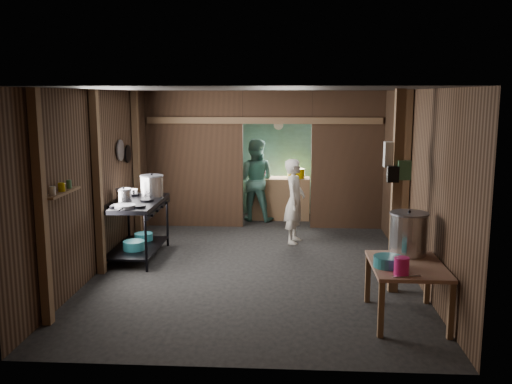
# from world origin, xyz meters

# --- Properties ---
(floor) EXTENTS (4.50, 7.00, 0.00)m
(floor) POSITION_xyz_m (0.00, 0.00, 0.00)
(floor) COLOR black
(floor) RESTS_ON ground
(ceiling) EXTENTS (4.50, 7.00, 0.00)m
(ceiling) POSITION_xyz_m (0.00, 0.00, 2.60)
(ceiling) COLOR #31302F
(ceiling) RESTS_ON ground
(wall_back) EXTENTS (4.50, 0.00, 2.60)m
(wall_back) POSITION_xyz_m (0.00, 3.50, 1.30)
(wall_back) COLOR brown
(wall_back) RESTS_ON ground
(wall_front) EXTENTS (4.50, 0.00, 2.60)m
(wall_front) POSITION_xyz_m (0.00, -3.50, 1.30)
(wall_front) COLOR brown
(wall_front) RESTS_ON ground
(wall_left) EXTENTS (0.00, 7.00, 2.60)m
(wall_left) POSITION_xyz_m (-2.25, 0.00, 1.30)
(wall_left) COLOR brown
(wall_left) RESTS_ON ground
(wall_right) EXTENTS (0.00, 7.00, 2.60)m
(wall_right) POSITION_xyz_m (2.25, 0.00, 1.30)
(wall_right) COLOR brown
(wall_right) RESTS_ON ground
(partition_left) EXTENTS (1.85, 0.10, 2.60)m
(partition_left) POSITION_xyz_m (-1.32, 2.20, 1.30)
(partition_left) COLOR #543421
(partition_left) RESTS_ON floor
(partition_right) EXTENTS (1.35, 0.10, 2.60)m
(partition_right) POSITION_xyz_m (1.57, 2.20, 1.30)
(partition_right) COLOR #543421
(partition_right) RESTS_ON floor
(partition_header) EXTENTS (1.30, 0.10, 0.60)m
(partition_header) POSITION_xyz_m (0.25, 2.20, 2.30)
(partition_header) COLOR #543421
(partition_header) RESTS_ON wall_back
(turquoise_panel) EXTENTS (4.40, 0.06, 2.50)m
(turquoise_panel) POSITION_xyz_m (0.00, 3.44, 1.25)
(turquoise_panel) COLOR #5DA69E
(turquoise_panel) RESTS_ON wall_back
(back_counter) EXTENTS (1.20, 0.50, 0.85)m
(back_counter) POSITION_xyz_m (0.30, 2.95, 0.42)
(back_counter) COLOR brown
(back_counter) RESTS_ON floor
(wall_clock) EXTENTS (0.20, 0.03, 0.20)m
(wall_clock) POSITION_xyz_m (0.25, 3.40, 1.90)
(wall_clock) COLOR silver
(wall_clock) RESTS_ON wall_back
(post_left_a) EXTENTS (0.10, 0.12, 2.60)m
(post_left_a) POSITION_xyz_m (-2.18, -2.60, 1.30)
(post_left_a) COLOR brown
(post_left_a) RESTS_ON floor
(post_left_b) EXTENTS (0.10, 0.12, 2.60)m
(post_left_b) POSITION_xyz_m (-2.18, -0.80, 1.30)
(post_left_b) COLOR brown
(post_left_b) RESTS_ON floor
(post_left_c) EXTENTS (0.10, 0.12, 2.60)m
(post_left_c) POSITION_xyz_m (-2.18, 1.20, 1.30)
(post_left_c) COLOR brown
(post_left_c) RESTS_ON floor
(post_right) EXTENTS (0.10, 0.12, 2.60)m
(post_right) POSITION_xyz_m (2.18, -0.20, 1.30)
(post_right) COLOR brown
(post_right) RESTS_ON floor
(post_free) EXTENTS (0.12, 0.12, 2.60)m
(post_free) POSITION_xyz_m (1.85, -1.30, 1.30)
(post_free) COLOR brown
(post_free) RESTS_ON floor
(cross_beam) EXTENTS (4.40, 0.12, 0.12)m
(cross_beam) POSITION_xyz_m (0.00, 2.15, 2.05)
(cross_beam) COLOR brown
(cross_beam) RESTS_ON wall_left
(pan_lid_big) EXTENTS (0.03, 0.34, 0.34)m
(pan_lid_big) POSITION_xyz_m (-2.21, 0.40, 1.65)
(pan_lid_big) COLOR slate
(pan_lid_big) RESTS_ON wall_left
(pan_lid_small) EXTENTS (0.03, 0.30, 0.30)m
(pan_lid_small) POSITION_xyz_m (-2.21, 0.80, 1.55)
(pan_lid_small) COLOR black
(pan_lid_small) RESTS_ON wall_left
(wall_shelf) EXTENTS (0.14, 0.80, 0.03)m
(wall_shelf) POSITION_xyz_m (-2.15, -2.10, 1.40)
(wall_shelf) COLOR brown
(wall_shelf) RESTS_ON wall_left
(jar_white) EXTENTS (0.07, 0.07, 0.10)m
(jar_white) POSITION_xyz_m (-2.15, -2.35, 1.47)
(jar_white) COLOR silver
(jar_white) RESTS_ON wall_shelf
(jar_yellow) EXTENTS (0.08, 0.08, 0.10)m
(jar_yellow) POSITION_xyz_m (-2.15, -2.10, 1.47)
(jar_yellow) COLOR #B39A00
(jar_yellow) RESTS_ON wall_shelf
(jar_green) EXTENTS (0.06, 0.06, 0.10)m
(jar_green) POSITION_xyz_m (-2.15, -1.88, 1.47)
(jar_green) COLOR #437E54
(jar_green) RESTS_ON wall_shelf
(bag_white) EXTENTS (0.22, 0.15, 0.32)m
(bag_white) POSITION_xyz_m (1.80, -1.22, 1.78)
(bag_white) COLOR silver
(bag_white) RESTS_ON post_free
(bag_green) EXTENTS (0.16, 0.12, 0.24)m
(bag_green) POSITION_xyz_m (1.92, -1.36, 1.60)
(bag_green) COLOR #437E54
(bag_green) RESTS_ON post_free
(bag_black) EXTENTS (0.14, 0.10, 0.20)m
(bag_black) POSITION_xyz_m (1.78, -1.38, 1.55)
(bag_black) COLOR black
(bag_black) RESTS_ON post_free
(gas_range) EXTENTS (0.79, 1.53, 0.91)m
(gas_range) POSITION_xyz_m (-1.88, -0.01, 0.45)
(gas_range) COLOR black
(gas_range) RESTS_ON floor
(prep_table) EXTENTS (0.80, 1.10, 0.65)m
(prep_table) POSITION_xyz_m (1.83, -2.22, 0.33)
(prep_table) COLOR #9E795B
(prep_table) RESTS_ON floor
(stove_pot_large) EXTENTS (0.38, 0.38, 0.37)m
(stove_pot_large) POSITION_xyz_m (-1.71, 0.37, 1.07)
(stove_pot_large) COLOR silver
(stove_pot_large) RESTS_ON gas_range
(stove_pot_med) EXTENTS (0.31, 0.31, 0.22)m
(stove_pot_med) POSITION_xyz_m (-2.05, -0.04, 0.99)
(stove_pot_med) COLOR silver
(stove_pot_med) RESTS_ON gas_range
(stove_saucepan) EXTENTS (0.21, 0.21, 0.10)m
(stove_saucepan) POSITION_xyz_m (-2.05, 0.47, 0.96)
(stove_saucepan) COLOR silver
(stove_saucepan) RESTS_ON gas_range
(frying_pan) EXTENTS (0.31, 0.53, 0.07)m
(frying_pan) POSITION_xyz_m (-1.88, -0.56, 0.93)
(frying_pan) COLOR slate
(frying_pan) RESTS_ON gas_range
(blue_tub_front) EXTENTS (0.33, 0.33, 0.14)m
(blue_tub_front) POSITION_xyz_m (-1.88, -0.18, 0.24)
(blue_tub_front) COLOR teal
(blue_tub_front) RESTS_ON gas_range
(blue_tub_back) EXTENTS (0.29, 0.29, 0.12)m
(blue_tub_back) POSITION_xyz_m (-1.88, 0.38, 0.23)
(blue_tub_back) COLOR teal
(blue_tub_back) RESTS_ON gas_range
(stock_pot) EXTENTS (0.57, 0.57, 0.53)m
(stock_pot) POSITION_xyz_m (1.91, -1.83, 0.89)
(stock_pot) COLOR silver
(stock_pot) RESTS_ON prep_table
(wash_basin) EXTENTS (0.36, 0.36, 0.12)m
(wash_basin) POSITION_xyz_m (1.59, -2.34, 0.71)
(wash_basin) COLOR teal
(wash_basin) RESTS_ON prep_table
(pink_bucket) EXTENTS (0.21, 0.21, 0.19)m
(pink_bucket) POSITION_xyz_m (1.69, -2.62, 0.75)
(pink_bucket) COLOR #E61F7A
(pink_bucket) RESTS_ON prep_table
(knife) EXTENTS (0.30, 0.09, 0.01)m
(knife) POSITION_xyz_m (1.73, -2.68, 0.66)
(knife) COLOR silver
(knife) RESTS_ON prep_table
(yellow_tub) EXTENTS (0.35, 0.35, 0.19)m
(yellow_tub) POSITION_xyz_m (0.62, 2.95, 0.95)
(yellow_tub) COLOR #B39A00
(yellow_tub) RESTS_ON back_counter
(red_cup) EXTENTS (0.11, 0.11, 0.13)m
(red_cup) POSITION_xyz_m (-0.02, 2.95, 0.92)
(red_cup) COLOR #AC001B
(red_cup) RESTS_ON back_counter
(cook) EXTENTS (0.45, 0.59, 1.45)m
(cook) POSITION_xyz_m (0.59, 1.07, 0.73)
(cook) COLOR white
(cook) RESTS_ON floor
(worker_back) EXTENTS (0.90, 0.76, 1.66)m
(worker_back) POSITION_xyz_m (-0.21, 2.76, 0.83)
(worker_back) COLOR #4C877A
(worker_back) RESTS_ON floor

